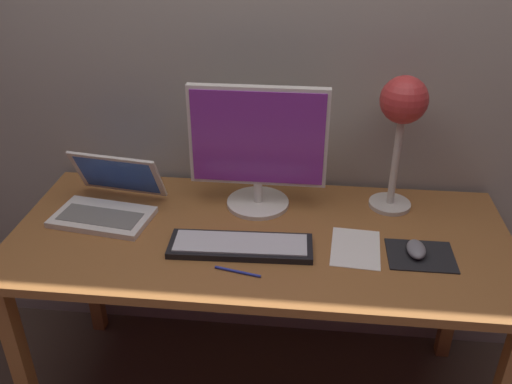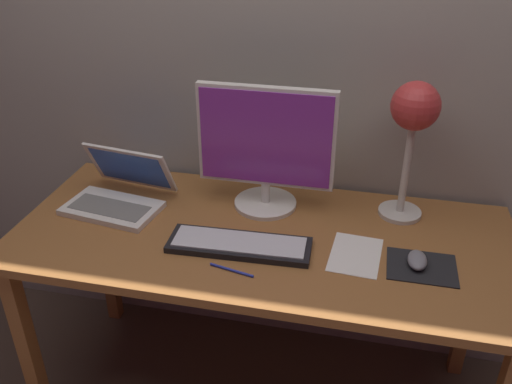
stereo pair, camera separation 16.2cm
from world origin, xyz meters
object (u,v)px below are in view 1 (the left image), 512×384
Objects in this scene: pen at (238,272)px; laptop at (110,196)px; keyboard_main at (241,246)px; monitor at (258,146)px; mouse at (416,249)px; desk_lamp at (402,112)px.

laptop is at bearing 147.88° from pen.
keyboard_main is at bearing 93.26° from pen.
monitor is 1.03× the size of keyboard_main.
laptop is 0.57m from pen.
mouse is (0.50, -0.24, -0.21)m from monitor.
pen is (0.01, -0.12, -0.01)m from keyboard_main.
desk_lamp is at bearing 7.75° from laptop.
mouse reaches higher than pen.
laptop is at bearing 158.97° from keyboard_main.
laptop reaches higher than mouse.
laptop is 1.01m from desk_lamp.
desk_lamp reaches higher than mouse.
pen is at bearing -86.74° from keyboard_main.
monitor reaches higher than mouse.
keyboard_main is at bearing -95.35° from monitor.
pen is at bearing -32.12° from laptop.
keyboard_main is 4.64× the size of mouse.
keyboard_main is at bearing -177.21° from mouse.
keyboard_main is at bearing -147.21° from desk_lamp.
laptop is 1.01m from mouse.
keyboard_main is 0.53m from mouse.
monitor is 0.48m from desk_lamp.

